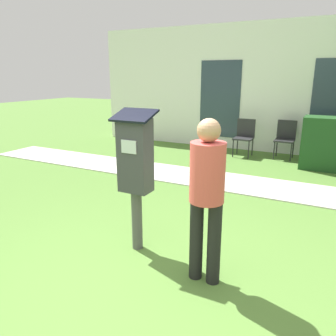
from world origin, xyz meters
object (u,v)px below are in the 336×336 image
outdoor_chair_left (245,134)px  outdoor_chair_middle (285,136)px  parking_meter (135,163)px  person_standing (207,190)px

outdoor_chair_left → outdoor_chair_middle: size_ratio=1.00×
parking_meter → outdoor_chair_middle: 5.33m
outdoor_chair_left → person_standing: bearing=-89.2°
person_standing → outdoor_chair_left: 5.38m
outdoor_chair_left → outdoor_chair_middle: (0.93, 0.19, 0.00)m
parking_meter → outdoor_chair_left: size_ratio=1.77×
parking_meter → person_standing: parking_meter is taller
outdoor_chair_middle → person_standing: bearing=-92.5°
parking_meter → person_standing: 0.94m
person_standing → outdoor_chair_left: bearing=85.6°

